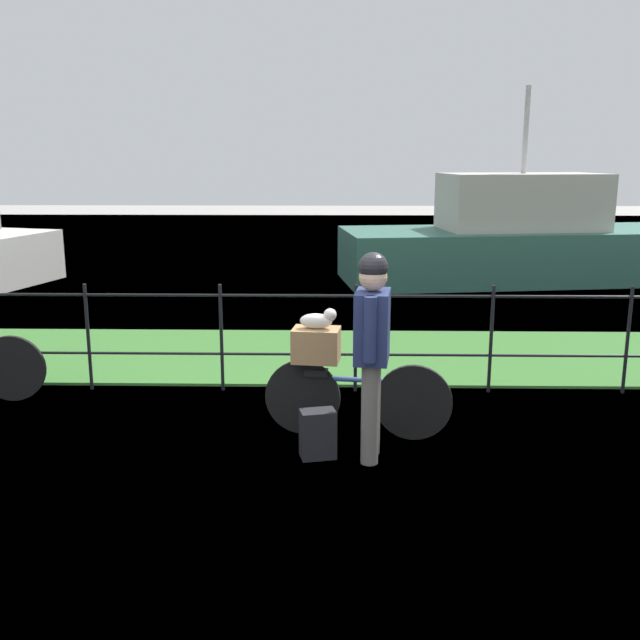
# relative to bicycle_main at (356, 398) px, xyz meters

# --- Properties ---
(ground_plane) EXTENTS (60.00, 60.00, 0.00)m
(ground_plane) POSITION_rel_bicycle_main_xyz_m (-0.66, -0.96, -0.35)
(ground_plane) COLOR #9E9993
(grass_strip) EXTENTS (27.00, 2.40, 0.03)m
(grass_strip) POSITION_rel_bicycle_main_xyz_m (-0.66, 2.55, -0.34)
(grass_strip) COLOR #38702D
(grass_strip) RESTS_ON ground
(harbor_water) EXTENTS (30.00, 30.00, 0.00)m
(harbor_water) POSITION_rel_bicycle_main_xyz_m (-0.66, 8.55, -0.35)
(harbor_water) COLOR #426684
(harbor_water) RESTS_ON ground
(iron_fence) EXTENTS (18.04, 0.04, 1.12)m
(iron_fence) POSITION_rel_bicycle_main_xyz_m (-0.66, 1.23, 0.29)
(iron_fence) COLOR black
(iron_fence) RESTS_ON ground
(bicycle_main) EXTENTS (1.62, 0.27, 0.67)m
(bicycle_main) POSITION_rel_bicycle_main_xyz_m (0.00, 0.00, 0.00)
(bicycle_main) COLOR black
(bicycle_main) RESTS_ON ground
(wooden_crate) EXTENTS (0.43, 0.33, 0.29)m
(wooden_crate) POSITION_rel_bicycle_main_xyz_m (-0.34, 0.04, 0.46)
(wooden_crate) COLOR #A87F51
(wooden_crate) RESTS_ON bicycle_main
(terrier_dog) EXTENTS (0.32, 0.17, 0.18)m
(terrier_dog) POSITION_rel_bicycle_main_xyz_m (-0.32, 0.04, 0.68)
(terrier_dog) COLOR silver
(terrier_dog) RESTS_ON wooden_crate
(cyclist_person) EXTENTS (0.31, 0.54, 1.68)m
(cyclist_person) POSITION_rel_bicycle_main_xyz_m (0.11, -0.47, 0.65)
(cyclist_person) COLOR slate
(cyclist_person) RESTS_ON ground
(backpack_on_paving) EXTENTS (0.31, 0.24, 0.40)m
(backpack_on_paving) POSITION_rel_bicycle_main_xyz_m (-0.32, -0.46, -0.15)
(backpack_on_paving) COLOR black
(backpack_on_paving) RESTS_ON ground
(moored_boat_near) EXTENTS (7.03, 3.21, 3.66)m
(moored_boat_near) POSITION_rel_bicycle_main_xyz_m (3.38, 8.10, 0.40)
(moored_boat_near) COLOR #336656
(moored_boat_near) RESTS_ON ground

